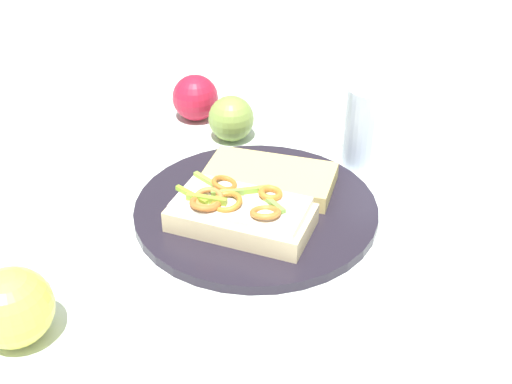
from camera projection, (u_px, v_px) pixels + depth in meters
The scene contains 8 objects.
ground_plane at pixel (256, 213), 0.84m from camera, with size 2.00×2.00×0.00m, color silver.
plate at pixel (256, 209), 0.84m from camera, with size 0.31×0.31×0.01m, color black.
sandwich at pixel (240, 213), 0.79m from camera, with size 0.16×0.19×0.05m.
bread_slice_side at pixel (269, 178), 0.87m from camera, with size 0.17×0.09×0.02m, color tan.
apple_0 at pixel (13, 307), 0.64m from camera, with size 0.08×0.08×0.08m, color #CBC44B.
apple_1 at pixel (195, 98), 1.05m from camera, with size 0.07×0.07×0.07m, color #AD1932.
apple_2 at pixel (231, 119), 0.99m from camera, with size 0.07×0.07×0.07m, color #819B45.
drinking_glass at pixel (370, 126), 0.92m from camera, with size 0.07×0.07×0.12m, color silver.
Camera 1 is at (-0.68, 0.10, 0.49)m, focal length 45.64 mm.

